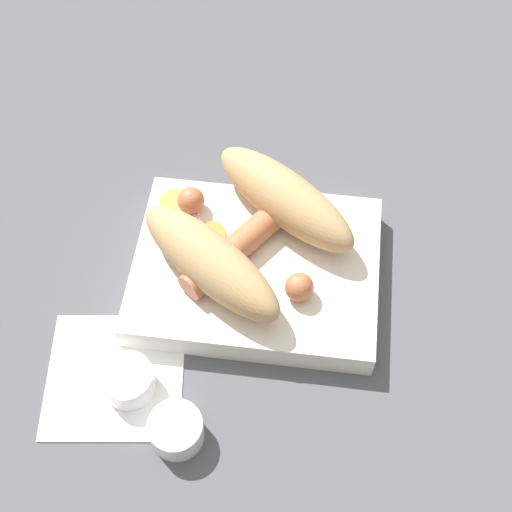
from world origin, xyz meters
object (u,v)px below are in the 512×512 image
(sausage, at_px, (243,242))
(condiment_cup_far, at_px, (176,431))
(bread_roll, at_px, (249,229))
(food_tray, at_px, (256,270))
(condiment_cup_near, at_px, (128,382))

(sausage, bearing_deg, condiment_cup_far, -100.61)
(bread_roll, bearing_deg, condiment_cup_far, -101.72)
(bread_roll, relative_size, condiment_cup_far, 4.80)
(bread_roll, relative_size, sausage, 1.58)
(food_tray, distance_m, bread_roll, 0.05)
(food_tray, height_order, sausage, sausage)
(food_tray, height_order, condiment_cup_near, food_tray)
(bread_roll, relative_size, condiment_cup_near, 4.80)
(bread_roll, bearing_deg, condiment_cup_near, -121.25)
(bread_roll, distance_m, condiment_cup_far, 0.19)
(bread_roll, height_order, condiment_cup_near, bread_roll)
(food_tray, height_order, condiment_cup_far, food_tray)
(food_tray, bearing_deg, condiment_cup_near, -127.39)
(food_tray, bearing_deg, condiment_cup_far, -105.90)
(condiment_cup_near, height_order, condiment_cup_far, same)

